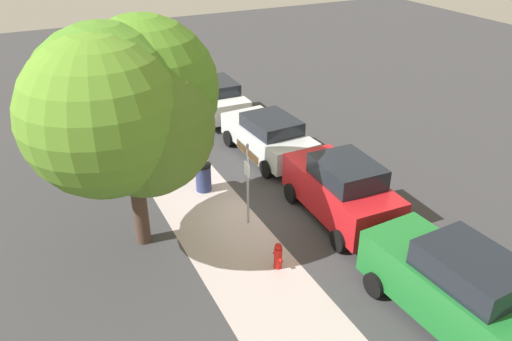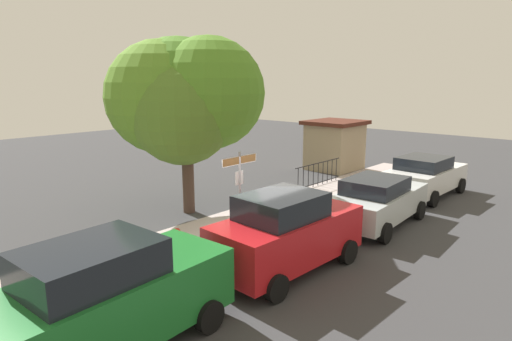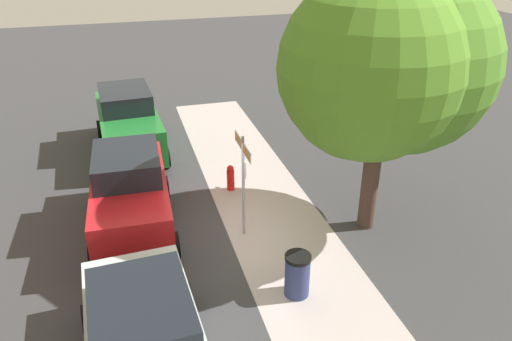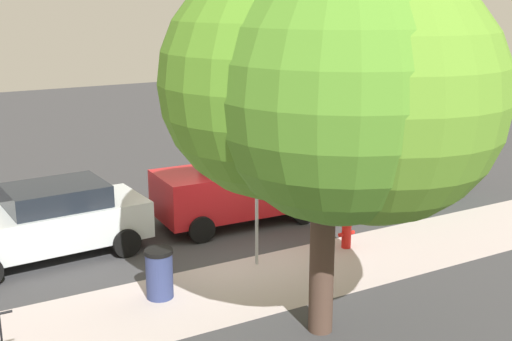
{
  "view_description": "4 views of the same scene",
  "coord_description": "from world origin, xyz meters",
  "views": [
    {
      "loc": [
        -11.85,
        5.84,
        8.7
      ],
      "look_at": [
        0.28,
        -0.12,
        1.43
      ],
      "focal_mm": 35.5,
      "sensor_mm": 36.0,
      "label": 1
    },
    {
      "loc": [
        -9.39,
        -8.59,
        4.77
      ],
      "look_at": [
        0.76,
        0.64,
        1.88
      ],
      "focal_mm": 30.45,
      "sensor_mm": 36.0,
      "label": 2
    },
    {
      "loc": [
        9.59,
        -2.1,
        7.02
      ],
      "look_at": [
        0.26,
        0.57,
        2.0
      ],
      "focal_mm": 34.21,
      "sensor_mm": 36.0,
      "label": 3
    },
    {
      "loc": [
        6.38,
        11.98,
        5.65
      ],
      "look_at": [
        -0.35,
        0.18,
        2.03
      ],
      "focal_mm": 46.29,
      "sensor_mm": 36.0,
      "label": 4
    }
  ],
  "objects": [
    {
      "name": "street_sign",
      "position": [
        -0.24,
        0.4,
        1.88
      ],
      "size": [
        1.44,
        0.07,
        2.64
      ],
      "color": "#9EA0A5",
      "rests_on": "ground_plane"
    },
    {
      "name": "trash_bin",
      "position": [
        2.2,
        0.9,
        0.49
      ],
      "size": [
        0.55,
        0.55,
        0.98
      ],
      "color": "navy",
      "rests_on": "ground_plane"
    },
    {
      "name": "car_red",
      "position": [
        -1.25,
        -2.22,
        1.02
      ],
      "size": [
        4.24,
        2.11,
        2.04
      ],
      "rotation": [
        0.0,
        0.0,
        -0.03
      ],
      "color": "red",
      "rests_on": "ground_plane"
    },
    {
      "name": "ground_plane",
      "position": [
        0.0,
        0.0,
        0.0
      ],
      "size": [
        60.0,
        60.0,
        0.0
      ],
      "primitive_type": "plane",
      "color": "#38383A"
    },
    {
      "name": "fire_hydrant",
      "position": [
        -2.51,
        0.6,
        0.38
      ],
      "size": [
        0.42,
        0.22,
        0.78
      ],
      "color": "red",
      "rests_on": "ground_plane"
    },
    {
      "name": "sidewalk_strip",
      "position": [
        2.0,
        1.3,
        0.0
      ],
      "size": [
        24.0,
        2.6,
        0.0
      ],
      "primitive_type": "cube",
      "color": "#B0A3A1",
      "rests_on": "ground_plane"
    },
    {
      "name": "car_silver",
      "position": [
        3.55,
        -2.25,
        0.84
      ],
      "size": [
        4.44,
        2.23,
        1.63
      ],
      "rotation": [
        0.0,
        0.0,
        0.05
      ],
      "color": "silver",
      "rests_on": "ground_plane"
    },
    {
      "name": "shade_tree",
      "position": [
        0.2,
        3.59,
        4.11
      ],
      "size": [
        4.94,
        5.25,
        6.26
      ],
      "color": "#47342A",
      "rests_on": "ground_plane"
    },
    {
      "name": "car_green",
      "position": [
        -6.05,
        -2.02,
        1.04
      ],
      "size": [
        4.65,
        2.22,
        2.1
      ],
      "rotation": [
        0.0,
        0.0,
        0.05
      ],
      "color": "#1D702C",
      "rests_on": "ground_plane"
    }
  ]
}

